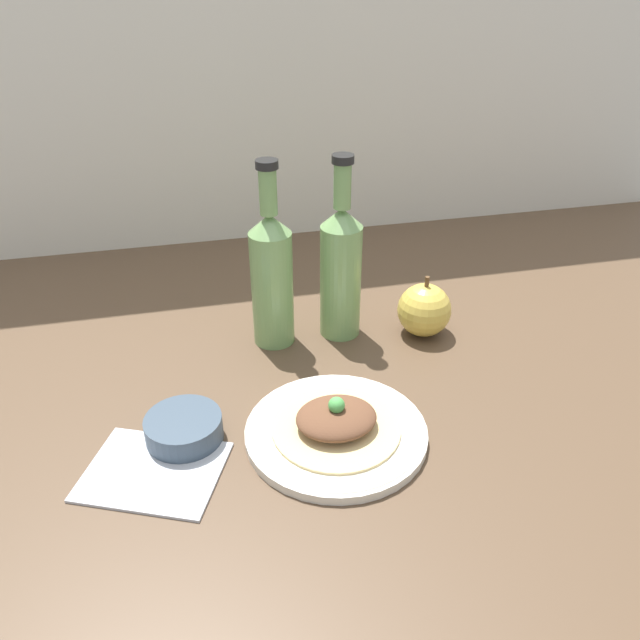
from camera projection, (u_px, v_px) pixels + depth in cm
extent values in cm
cube|color=brown|center=(356.00, 376.00, 96.07)|extent=(180.00, 110.00, 4.00)
cube|color=silver|center=(285.00, 36.00, 118.97)|extent=(180.00, 3.00, 80.00)
cylinder|color=silver|center=(336.00, 432.00, 81.02)|extent=(23.70, 23.70, 1.25)
torus|color=silver|center=(336.00, 430.00, 80.79)|extent=(22.68, 22.68, 0.88)
cylinder|color=#D6BC7F|center=(336.00, 428.00, 80.59)|extent=(16.77, 16.77, 0.40)
ellipsoid|color=brown|center=(336.00, 418.00, 79.74)|extent=(10.48, 8.91, 2.87)
sphere|color=#4CA34C|center=(337.00, 405.00, 78.67)|extent=(2.13, 2.13, 2.13)
cylinder|color=#729E5B|center=(272.00, 289.00, 96.43)|extent=(6.53, 6.53, 18.64)
cone|color=#729E5B|center=(269.00, 224.00, 90.85)|extent=(6.53, 6.53, 2.94)
cylinder|color=#729E5B|center=(268.00, 192.00, 88.35)|extent=(2.61, 2.61, 6.76)
cylinder|color=black|center=(267.00, 164.00, 86.29)|extent=(3.27, 3.27, 1.20)
cylinder|color=#729E5B|center=(340.00, 282.00, 98.54)|extent=(6.53, 6.53, 18.64)
cone|color=#729E5B|center=(341.00, 217.00, 92.96)|extent=(6.53, 6.53, 2.94)
cylinder|color=#729E5B|center=(342.00, 186.00, 90.46)|extent=(2.61, 2.61, 6.76)
cylinder|color=black|center=(343.00, 159.00, 88.40)|extent=(3.27, 3.27, 1.20)
sphere|color=gold|center=(424.00, 310.00, 100.74)|extent=(8.71, 8.71, 8.71)
cylinder|color=brown|center=(427.00, 282.00, 98.13)|extent=(0.70, 0.70, 1.96)
cube|color=#B7BCC6|center=(154.00, 470.00, 75.53)|extent=(19.98, 18.22, 0.80)
cylinder|color=#384756|center=(184.00, 429.00, 79.89)|extent=(9.91, 9.91, 3.54)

